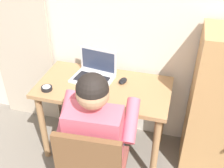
% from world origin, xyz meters
% --- Properties ---
extents(wall_back, '(4.80, 0.05, 2.50)m').
position_xyz_m(wall_back, '(0.00, 2.20, 1.25)').
color(wall_back, beige).
rests_on(wall_back, ground_plane).
extents(curtain_panel, '(0.63, 0.03, 2.22)m').
position_xyz_m(curtain_panel, '(-1.40, 2.13, 1.11)').
color(curtain_panel, '#BCAD99').
rests_on(curtain_panel, ground_plane).
extents(desk, '(1.11, 0.58, 0.74)m').
position_xyz_m(desk, '(-0.48, 1.84, 0.62)').
color(desk, '#9E754C').
rests_on(desk, ground_plane).
extents(chair, '(0.45, 0.43, 0.89)m').
position_xyz_m(chair, '(-0.36, 1.19, 0.50)').
color(chair, brown).
rests_on(chair, ground_plane).
extents(person_seated, '(0.55, 0.60, 1.21)m').
position_xyz_m(person_seated, '(-0.37, 1.38, 0.69)').
color(person_seated, '#33384C').
rests_on(person_seated, ground_plane).
extents(laptop, '(0.37, 0.30, 0.24)m').
position_xyz_m(laptop, '(-0.59, 1.94, 0.79)').
color(laptop, silver).
rests_on(laptop, desk).
extents(computer_mouse, '(0.08, 0.11, 0.03)m').
position_xyz_m(computer_mouse, '(-0.33, 1.93, 0.75)').
color(computer_mouse, black).
rests_on(computer_mouse, desk).
extents(desk_clock, '(0.09, 0.09, 0.03)m').
position_xyz_m(desk_clock, '(-0.91, 1.66, 0.75)').
color(desk_clock, black).
rests_on(desk_clock, desk).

